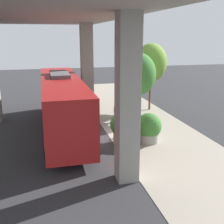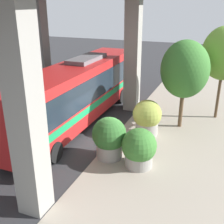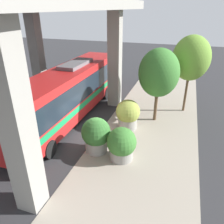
{
  "view_description": "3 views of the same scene",
  "coord_description": "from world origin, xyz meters",
  "px_view_note": "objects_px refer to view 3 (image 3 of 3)",
  "views": [
    {
      "loc": [
        3.87,
        16.32,
        6.22
      ],
      "look_at": [
        -0.44,
        -1.07,
        1.34
      ],
      "focal_mm": 45.0,
      "sensor_mm": 36.0,
      "label": 1
    },
    {
      "loc": [
        -5.02,
        11.91,
        6.89
      ],
      "look_at": [
        0.52,
        -1.88,
        1.02
      ],
      "focal_mm": 45.0,
      "sensor_mm": 36.0,
      "label": 2
    },
    {
      "loc": [
        -4.62,
        10.51,
        7.28
      ],
      "look_at": [
        -0.62,
        -1.39,
        1.25
      ],
      "focal_mm": 35.0,
      "sensor_mm": 36.0,
      "label": 3
    }
  ],
  "objects_px": {
    "bus": "(69,91)",
    "planter_middle": "(121,144)",
    "planter_back": "(128,114)",
    "street_tree_far": "(159,73)",
    "fire_hydrant": "(115,135)",
    "street_tree_near": "(191,58)",
    "planter_front": "(96,135)"
  },
  "relations": [
    {
      "from": "fire_hydrant",
      "to": "street_tree_far",
      "type": "height_order",
      "value": "street_tree_far"
    },
    {
      "from": "street_tree_far",
      "to": "planter_middle",
      "type": "bearing_deg",
      "value": 78.55
    },
    {
      "from": "fire_hydrant",
      "to": "planter_front",
      "type": "relative_size",
      "value": 0.46
    },
    {
      "from": "bus",
      "to": "street_tree_near",
      "type": "bearing_deg",
      "value": -153.63
    },
    {
      "from": "bus",
      "to": "planter_front",
      "type": "relative_size",
      "value": 6.44
    },
    {
      "from": "fire_hydrant",
      "to": "planter_middle",
      "type": "xyz_separation_m",
      "value": [
        -0.8,
        1.35,
        0.42
      ]
    },
    {
      "from": "planter_back",
      "to": "planter_front",
      "type": "bearing_deg",
      "value": 72.16
    },
    {
      "from": "fire_hydrant",
      "to": "street_tree_near",
      "type": "xyz_separation_m",
      "value": [
        -3.71,
        -5.92,
        3.58
      ]
    },
    {
      "from": "planter_front",
      "to": "planter_back",
      "type": "distance_m",
      "value": 3.18
    },
    {
      "from": "planter_front",
      "to": "street_tree_near",
      "type": "bearing_deg",
      "value": -121.93
    },
    {
      "from": "planter_middle",
      "to": "street_tree_far",
      "type": "bearing_deg",
      "value": -101.45
    },
    {
      "from": "planter_front",
      "to": "bus",
      "type": "bearing_deg",
      "value": -44.29
    },
    {
      "from": "planter_front",
      "to": "planter_back",
      "type": "height_order",
      "value": "planter_front"
    },
    {
      "from": "planter_back",
      "to": "street_tree_near",
      "type": "bearing_deg",
      "value": -130.35
    },
    {
      "from": "planter_back",
      "to": "bus",
      "type": "bearing_deg",
      "value": -2.75
    },
    {
      "from": "bus",
      "to": "planter_front",
      "type": "height_order",
      "value": "bus"
    },
    {
      "from": "bus",
      "to": "street_tree_near",
      "type": "distance_m",
      "value": 8.85
    },
    {
      "from": "bus",
      "to": "planter_front",
      "type": "xyz_separation_m",
      "value": [
        -3.32,
        3.24,
        -1.01
      ]
    },
    {
      "from": "fire_hydrant",
      "to": "street_tree_near",
      "type": "relative_size",
      "value": 0.16
    },
    {
      "from": "bus",
      "to": "fire_hydrant",
      "type": "distance_m",
      "value": 4.79
    },
    {
      "from": "planter_middle",
      "to": "planter_back",
      "type": "distance_m",
      "value": 3.28
    },
    {
      "from": "bus",
      "to": "planter_front",
      "type": "distance_m",
      "value": 4.75
    },
    {
      "from": "bus",
      "to": "planter_back",
      "type": "bearing_deg",
      "value": 177.25
    },
    {
      "from": "bus",
      "to": "planter_middle",
      "type": "height_order",
      "value": "bus"
    },
    {
      "from": "planter_middle",
      "to": "planter_back",
      "type": "bearing_deg",
      "value": -80.79
    },
    {
      "from": "planter_middle",
      "to": "street_tree_far",
      "type": "height_order",
      "value": "street_tree_far"
    },
    {
      "from": "planter_middle",
      "to": "street_tree_far",
      "type": "relative_size",
      "value": 0.36
    },
    {
      "from": "street_tree_near",
      "to": "planter_front",
      "type": "bearing_deg",
      "value": 58.07
    },
    {
      "from": "fire_hydrant",
      "to": "street_tree_near",
      "type": "bearing_deg",
      "value": -122.05
    },
    {
      "from": "planter_middle",
      "to": "street_tree_near",
      "type": "xyz_separation_m",
      "value": [
        -2.9,
        -7.27,
        3.17
      ]
    },
    {
      "from": "street_tree_near",
      "to": "street_tree_far",
      "type": "xyz_separation_m",
      "value": [
        1.89,
        2.26,
        -0.63
      ]
    },
    {
      "from": "bus",
      "to": "planter_back",
      "type": "height_order",
      "value": "bus"
    }
  ]
}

